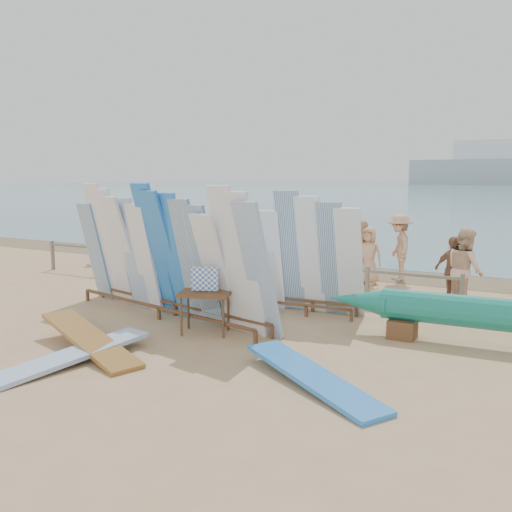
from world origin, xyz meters
The scene contains 25 objects.
ground centered at (0.00, 0.00, 0.00)m, with size 160.00×160.00×0.00m, color tan.
wet_sand_strip centered at (0.00, 7.20, 0.00)m, with size 40.00×2.60×0.01m, color brown.
distant_ship centered at (-12.00, 180.00, 5.31)m, with size 45.00×8.00×14.00m.
fence centered at (0.00, 3.00, 0.63)m, with size 12.08×0.08×0.90m.
main_surfboard_rack centered at (0.68, 0.09, 1.24)m, with size 5.53×1.82×2.76m.
side_surfboard_rack centered at (3.16, 1.71, 1.18)m, with size 2.29×0.87×2.61m.
outrigger_canoe centered at (6.96, 1.07, 0.56)m, with size 6.20×0.79×0.88m.
vendor_table centered at (2.00, -0.48, 0.42)m, with size 1.11×0.95×1.25m.
flat_board_b centered at (1.06, -2.87, 0.00)m, with size 0.56×2.70×0.07m, color #80A3CD.
flat_board_d centered at (4.72, -1.88, 0.00)m, with size 0.56×2.70×0.07m, color blue.
flat_board_c centered at (0.88, -2.28, 0.00)m, with size 0.56×2.70×0.07m, color #9C692A.
beach_chair_left centered at (-0.13, 3.91, 0.27)m, with size 0.60×0.62×0.93m.
beach_chair_right centered at (0.59, 3.98, 0.25)m, with size 0.57×0.59×0.85m.
stroller centered at (0.91, 3.53, 0.39)m, with size 0.69×0.83×0.98m.
beachgoer_8 centered at (5.96, 3.60, 0.90)m, with size 0.87×0.42×1.80m, color beige.
beachgoer_4 centered at (1.30, 4.68, 0.93)m, with size 1.09×0.47×1.86m, color #8C6042.
beachgoer_6 centered at (3.28, 5.46, 0.78)m, with size 0.76×0.36×1.55m, color tan.
beachgoer_7 centered at (3.05, 5.54, 0.86)m, with size 0.63×0.34×1.71m, color #8C6042.
beachgoer_10 centered at (5.64, 4.01, 0.78)m, with size 0.92×0.40×1.56m, color #8C6042.
beachgoer_extra_1 centered at (-4.79, 4.97, 0.91)m, with size 1.07×0.46×1.82m, color #8C6042.
beachgoer_0 centered at (-5.61, 4.89, 0.86)m, with size 0.84×0.40×1.72m, color tan.
beachgoer_5 centered at (-0.71, 5.61, 0.87)m, with size 1.61×0.52×1.73m, color beige.
beachgoer_2 centered at (-2.25, 3.60, 0.87)m, with size 0.84×0.40×1.73m, color beige.
beachgoer_9 centered at (3.87, 6.37, 0.93)m, with size 1.20×0.50×1.86m, color tan.
beachgoer_1 centered at (-4.11, 5.42, 0.80)m, with size 0.59×0.32×1.60m, color #8C6042.
Camera 1 is at (7.46, -8.60, 2.90)m, focal length 38.00 mm.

